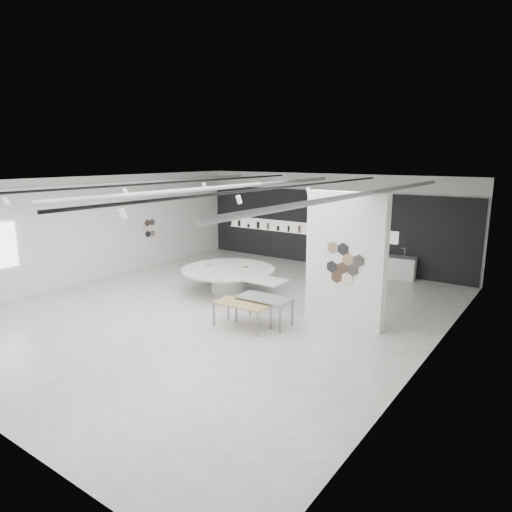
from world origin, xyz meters
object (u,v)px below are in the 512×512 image
Objects in this scene: sample_table_wood at (242,305)px; kitchen_counter at (395,267)px; partition_column at (346,260)px; sample_table_stone at (264,300)px; display_island at (230,277)px.

sample_table_wood is 0.99× the size of kitchen_counter.
partition_column is 3.02m from sample_table_wood.
partition_column reaches higher than sample_table_wood.
sample_table_wood is (-2.07, -1.86, -1.16)m from partition_column.
kitchen_counter reaches higher than sample_table_wood.
sample_table_stone is at bearing 60.11° from sample_table_wood.
sample_table_wood is 1.00× the size of sample_table_stone.
kitchen_counter is (-0.43, 5.54, -1.38)m from partition_column.
sample_table_wood is 0.65m from sample_table_stone.
partition_column is 2.44m from sample_table_stone.
sample_table_stone is at bearing -143.28° from partition_column.
display_island is 2.68× the size of sample_table_stone.
sample_table_stone is 6.97m from kitchen_counter.
partition_column is 2.40× the size of sample_table_wood.
kitchen_counter is (1.63, 7.40, -0.22)m from sample_table_wood.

